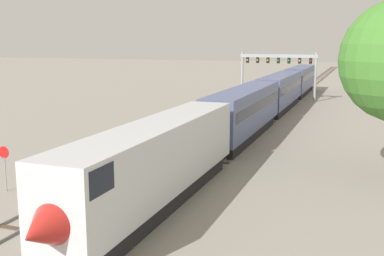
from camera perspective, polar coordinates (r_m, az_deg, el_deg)
ground_plane at (r=25.33m, az=-11.77°, el=-11.23°), size 400.00×400.00×0.00m
track_main at (r=81.11m, az=12.45°, el=3.70°), size 2.60×200.00×0.16m
track_near at (r=62.70m, az=4.95°, el=1.98°), size 2.60×160.00×0.16m
passenger_train at (r=55.70m, az=8.94°, el=3.46°), size 3.04×81.67×4.80m
signal_gantry at (r=75.72m, az=10.36°, el=7.53°), size 12.10×0.49×7.57m
stop_sign at (r=31.54m, az=-21.68°, el=-3.85°), size 0.76×0.08×2.88m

